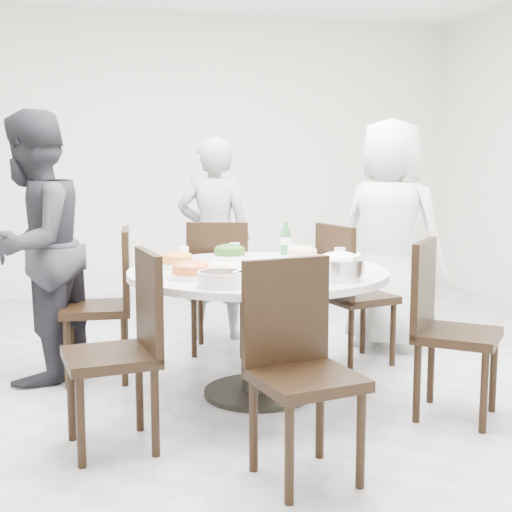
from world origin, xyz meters
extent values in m
cube|color=#AEAFB3|center=(0.00, 0.00, 0.00)|extent=(6.00, 6.00, 0.01)
cube|color=white|center=(0.00, 3.00, 1.40)|extent=(6.00, 0.01, 2.80)
cylinder|color=white|center=(0.04, -0.34, 0.38)|extent=(1.50, 1.50, 0.75)
cube|color=black|center=(0.85, 0.13, 0.47)|extent=(0.50, 0.50, 0.95)
cube|color=black|center=(0.02, 0.65, 0.47)|extent=(0.53, 0.53, 0.95)
cube|color=black|center=(-0.87, 0.21, 0.47)|extent=(0.46, 0.46, 0.95)
cube|color=black|center=(-0.84, -0.91, 0.47)|extent=(0.47, 0.47, 0.95)
cube|color=black|center=(-0.04, -1.46, 0.47)|extent=(0.49, 0.49, 0.95)
cube|color=black|center=(0.98, -0.95, 0.47)|extent=(0.59, 0.59, 0.95)
imported|color=silver|center=(1.23, 0.45, 0.83)|extent=(0.93, 0.96, 1.66)
imported|color=black|center=(0.05, 1.05, 0.77)|extent=(0.64, 0.52, 1.54)
imported|color=#232227|center=(-1.23, 0.30, 0.84)|extent=(0.94, 1.02, 1.68)
cylinder|color=white|center=(-0.03, 0.11, 0.78)|extent=(0.25, 0.25, 0.06)
cylinder|color=white|center=(0.39, -0.06, 0.78)|extent=(0.24, 0.24, 0.06)
cylinder|color=white|center=(-0.40, -0.15, 0.78)|extent=(0.24, 0.24, 0.06)
cylinder|color=white|center=(0.48, -0.52, 0.78)|extent=(0.27, 0.27, 0.07)
cylinder|color=white|center=(-0.39, -0.55, 0.78)|extent=(0.25, 0.25, 0.07)
cylinder|color=silver|center=(0.37, -0.77, 0.80)|extent=(0.25, 0.25, 0.11)
cylinder|color=white|center=(-0.28, -0.81, 0.79)|extent=(0.24, 0.24, 0.07)
cylinder|color=#2B6D36|center=(0.36, 0.18, 0.86)|extent=(0.06, 0.06, 0.22)
cylinder|color=white|center=(0.05, 0.27, 0.79)|extent=(0.07, 0.07, 0.08)
camera|label=1|loc=(-0.99, -4.26, 1.40)|focal=50.00mm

